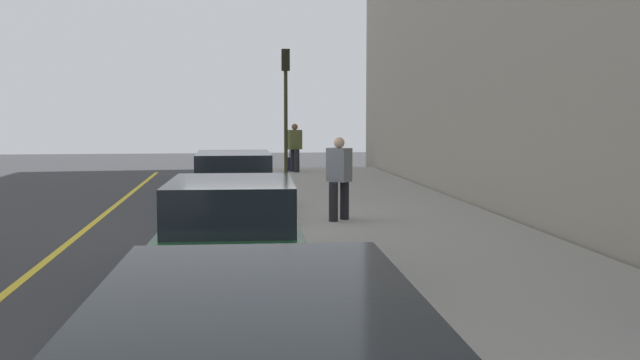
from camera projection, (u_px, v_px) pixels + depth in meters
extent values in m
plane|color=#333335|center=(242.00, 223.00, 16.03)|extent=(56.00, 56.00, 0.00)
cube|color=gray|center=(391.00, 217.00, 16.41)|extent=(28.00, 4.60, 0.15)
cube|color=gold|center=(91.00, 225.00, 15.66)|extent=(28.00, 0.14, 0.01)
cube|color=white|center=(279.00, 230.00, 14.40)|extent=(5.18, 0.56, 0.22)
cube|color=black|center=(256.00, 343.00, 3.78)|extent=(2.46, 1.67, 0.60)
cylinder|color=black|center=(180.00, 249.00, 11.22)|extent=(0.65, 0.24, 0.64)
cylinder|color=black|center=(291.00, 247.00, 11.36)|extent=(0.65, 0.24, 0.64)
cylinder|color=black|center=(155.00, 293.00, 8.48)|extent=(0.65, 0.24, 0.64)
cylinder|color=black|center=(301.00, 290.00, 8.62)|extent=(0.65, 0.24, 0.64)
cube|color=#1E512D|center=(232.00, 247.00, 9.90)|extent=(4.52, 1.96, 0.64)
cube|color=black|center=(231.00, 203.00, 9.62)|extent=(2.37, 1.68, 0.60)
cylinder|color=black|center=(199.00, 198.00, 17.99)|extent=(0.64, 0.22, 0.64)
cylinder|color=black|center=(268.00, 197.00, 18.18)|extent=(0.64, 0.22, 0.64)
cylinder|color=black|center=(192.00, 214.00, 15.08)|extent=(0.64, 0.22, 0.64)
cylinder|color=black|center=(275.00, 213.00, 15.27)|extent=(0.64, 0.22, 0.64)
cube|color=black|center=(234.00, 193.00, 16.60)|extent=(4.75, 1.82, 0.64)
cube|color=black|center=(233.00, 166.00, 16.31)|extent=(2.47, 1.61, 0.60)
cylinder|color=black|center=(344.00, 200.00, 15.49)|extent=(0.19, 0.19, 0.82)
cylinder|color=black|center=(333.00, 202.00, 15.19)|extent=(0.19, 0.19, 0.82)
cube|color=slate|center=(339.00, 165.00, 15.27)|extent=(0.54, 0.54, 0.69)
sphere|color=#D8AD8C|center=(339.00, 143.00, 15.23)|extent=(0.23, 0.23, 0.23)
cylinder|color=black|center=(297.00, 161.00, 27.73)|extent=(0.20, 0.20, 0.86)
cylinder|color=black|center=(293.00, 160.00, 28.10)|extent=(0.20, 0.20, 0.86)
cube|color=brown|center=(295.00, 140.00, 27.84)|extent=(0.45, 0.56, 0.73)
sphere|color=brown|center=(295.00, 127.00, 27.80)|extent=(0.24, 0.24, 0.24)
cylinder|color=#2D2D19|center=(286.00, 126.00, 24.18)|extent=(0.12, 0.12, 3.60)
cube|color=black|center=(286.00, 60.00, 23.98)|extent=(0.26, 0.26, 0.70)
sphere|color=red|center=(285.00, 54.00, 24.11)|extent=(0.14, 0.14, 0.14)
sphere|color=orange|center=(285.00, 61.00, 24.13)|extent=(0.14, 0.14, 0.14)
sphere|color=green|center=(285.00, 67.00, 24.15)|extent=(0.14, 0.14, 0.14)
cube|color=#191E38|center=(289.00, 164.00, 28.36)|extent=(0.34, 0.22, 0.52)
cylinder|color=#4C4C4C|center=(289.00, 153.00, 28.32)|extent=(0.03, 0.03, 0.36)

